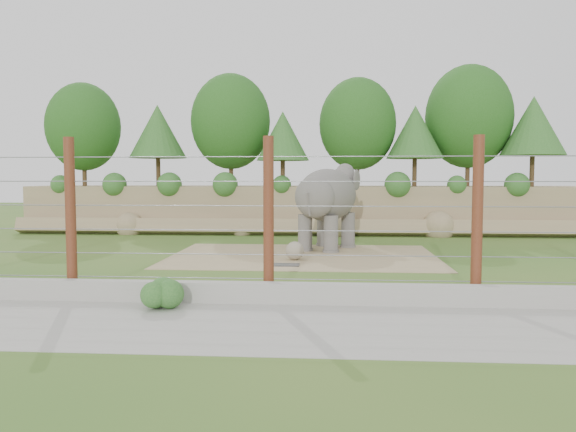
{
  "coord_description": "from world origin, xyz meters",
  "views": [
    {
      "loc": [
        1.48,
        -18.1,
        3.01
      ],
      "look_at": [
        0.0,
        2.0,
        1.6
      ],
      "focal_mm": 35.0,
      "sensor_mm": 36.0,
      "label": 1
    }
  ],
  "objects": [
    {
      "name": "back_embankment",
      "position": [
        0.59,
        12.68,
        3.97
      ],
      "size": [
        30.0,
        5.52,
        8.77
      ],
      "color": "#917C5C",
      "rests_on": "ground"
    },
    {
      "name": "walkway_shrub",
      "position": [
        -2.33,
        -5.8,
        0.38
      ],
      "size": [
        0.73,
        0.73,
        0.73
      ],
      "primitive_type": "sphere",
      "color": "#286224",
      "rests_on": "walkway"
    },
    {
      "name": "barrier_fence",
      "position": [
        0.0,
        -4.5,
        2.0
      ],
      "size": [
        20.26,
        0.26,
        4.0
      ],
      "color": "#4F1F14",
      "rests_on": "ground"
    },
    {
      "name": "stone_ball",
      "position": [
        0.25,
        1.93,
        0.35
      ],
      "size": [
        0.66,
        0.66,
        0.66
      ],
      "primitive_type": "sphere",
      "color": "gray",
      "rests_on": "dirt_patch"
    },
    {
      "name": "ground",
      "position": [
        0.0,
        0.0,
        0.0
      ],
      "size": [
        90.0,
        90.0,
        0.0
      ],
      "primitive_type": "plane",
      "color": "#396923",
      "rests_on": "ground"
    },
    {
      "name": "walkway",
      "position": [
        0.0,
        -7.0,
        0.01
      ],
      "size": [
        26.0,
        4.0,
        0.01
      ],
      "primitive_type": "cube",
      "color": "#9F9E94",
      "rests_on": "ground"
    },
    {
      "name": "elephant",
      "position": [
        1.4,
        5.12,
        1.75
      ],
      "size": [
        3.41,
        4.7,
        3.5
      ],
      "primitive_type": null,
      "rotation": [
        0.0,
        0.0,
        -0.41
      ],
      "color": "#56514D",
      "rests_on": "ground"
    },
    {
      "name": "drain_grate",
      "position": [
        -0.02,
        0.67,
        0.04
      ],
      "size": [
        1.0,
        0.6,
        0.03
      ],
      "primitive_type": "cube",
      "color": "#262628",
      "rests_on": "dirt_patch"
    },
    {
      "name": "dirt_patch",
      "position": [
        0.5,
        3.0,
        0.01
      ],
      "size": [
        10.0,
        7.0,
        0.02
      ],
      "primitive_type": "cube",
      "color": "tan",
      "rests_on": "ground"
    },
    {
      "name": "retaining_wall",
      "position": [
        0.0,
        -5.0,
        0.25
      ],
      "size": [
        26.0,
        0.35,
        0.5
      ],
      "primitive_type": "cube",
      "color": "#9F9E94",
      "rests_on": "ground"
    }
  ]
}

